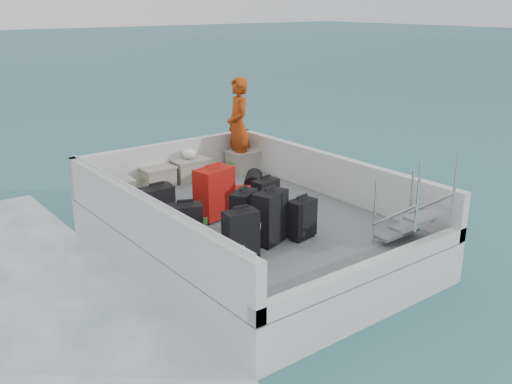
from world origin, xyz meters
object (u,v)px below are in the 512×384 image
at_px(suitcase_3, 270,217).
at_px(crate_2, 190,170).
at_px(suitcase_0, 241,236).
at_px(passenger, 238,126).
at_px(suitcase_1, 186,228).
at_px(suitcase_4, 244,213).
at_px(suitcase_6, 301,219).
at_px(suitcase_7, 265,198).
at_px(suitcase_8, 246,197).
at_px(crate_1, 158,178).
at_px(crate_0, 114,192).
at_px(crate_3, 246,161).
at_px(suitcase_2, 158,209).
at_px(suitcase_5, 214,193).

bearing_deg(suitcase_3, crate_2, 60.18).
distance_m(suitcase_0, passenger, 3.96).
distance_m(suitcase_1, suitcase_4, 0.91).
xyz_separation_m(suitcase_0, suitcase_6, (1.07, 0.07, -0.05)).
xyz_separation_m(suitcase_1, suitcase_7, (1.62, 0.39, -0.04)).
distance_m(suitcase_1, suitcase_6, 1.58).
relative_size(suitcase_0, suitcase_7, 1.17).
xyz_separation_m(suitcase_6, suitcase_8, (0.17, 1.50, -0.13)).
xyz_separation_m(crate_1, crate_2, (0.65, 0.00, 0.02)).
bearing_deg(crate_0, suitcase_4, -69.56).
relative_size(crate_1, crate_3, 0.84).
xyz_separation_m(suitcase_1, suitcase_2, (0.05, 0.86, 0.00)).
relative_size(suitcase_3, suitcase_6, 1.31).
height_order(crate_2, passenger, passenger).
distance_m(crate_0, crate_3, 2.78).
relative_size(suitcase_8, crate_0, 1.25).
relative_size(suitcase_2, suitcase_8, 0.87).
height_order(suitcase_3, crate_3, suitcase_3).
relative_size(suitcase_2, passenger, 0.35).
relative_size(suitcase_1, suitcase_8, 0.87).
relative_size(suitcase_0, crate_3, 1.02).
height_order(suitcase_4, suitcase_6, suitcase_4).
distance_m(suitcase_6, crate_0, 3.26).
bearing_deg(crate_3, suitcase_1, -138.44).
height_order(suitcase_6, crate_0, suitcase_6).
xyz_separation_m(suitcase_0, suitcase_1, (-0.38, 0.68, -0.01)).
relative_size(suitcase_7, passenger, 0.31).
bearing_deg(crate_0, suitcase_1, -90.86).
xyz_separation_m(suitcase_4, suitcase_5, (0.03, 0.78, 0.07)).
distance_m(suitcase_8, crate_3, 1.99).
relative_size(suitcase_1, suitcase_3, 0.87).
relative_size(suitcase_4, passenger, 0.35).
height_order(suitcase_7, crate_1, suitcase_7).
height_order(suitcase_2, crate_0, suitcase_2).
bearing_deg(suitcase_6, suitcase_2, 125.33).
relative_size(suitcase_6, crate_0, 0.95).
bearing_deg(crate_0, suitcase_7, -50.61).
relative_size(crate_0, crate_3, 0.91).
relative_size(suitcase_3, suitcase_5, 0.93).
bearing_deg(suitcase_8, suitcase_1, 136.72).
relative_size(suitcase_8, crate_2, 1.19).
bearing_deg(suitcase_7, crate_3, 53.70).
xyz_separation_m(suitcase_4, suitcase_8, (0.72, 0.91, -0.17)).
bearing_deg(suitcase_0, suitcase_5, 77.01).
xyz_separation_m(suitcase_5, suitcase_6, (0.52, -1.37, -0.11)).
xyz_separation_m(suitcase_8, passenger, (1.03, 1.62, 0.75)).
bearing_deg(suitcase_4, crate_1, 56.60).
distance_m(suitcase_0, suitcase_3, 0.67).
distance_m(suitcase_1, crate_2, 3.12).
xyz_separation_m(suitcase_5, crate_2, (0.72, 1.88, -0.20)).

